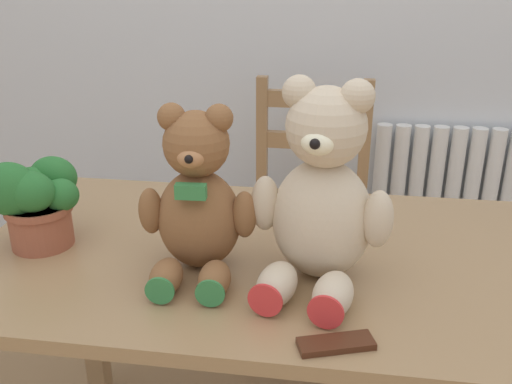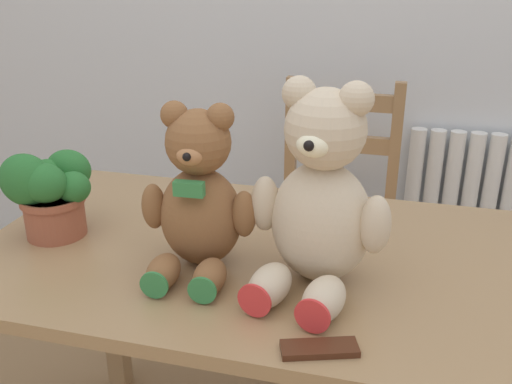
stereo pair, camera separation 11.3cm
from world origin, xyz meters
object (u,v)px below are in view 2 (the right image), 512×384
object	(u,v)px
teddy_bear_left	(199,199)
chocolate_bar	(319,349)
potted_plant	(50,191)
wooden_chair_behind	(333,226)
teddy_bear_right	(320,201)

from	to	relation	value
teddy_bear_left	chocolate_bar	size ratio (longest dim) A/B	2.72
teddy_bear_left	potted_plant	distance (m)	0.38
potted_plant	wooden_chair_behind	bearing A→B (deg)	55.93
teddy_bear_left	potted_plant	world-z (taller)	teddy_bear_left
wooden_chair_behind	chocolate_bar	size ratio (longest dim) A/B	7.61
wooden_chair_behind	teddy_bear_left	world-z (taller)	teddy_bear_left
teddy_bear_left	teddy_bear_right	world-z (taller)	teddy_bear_right
teddy_bear_left	chocolate_bar	world-z (taller)	teddy_bear_left
wooden_chair_behind	teddy_bear_left	xyz separation A→B (m)	(-0.18, -0.87, 0.44)
chocolate_bar	potted_plant	bearing A→B (deg)	157.93
wooden_chair_behind	chocolate_bar	distance (m)	1.14
wooden_chair_behind	teddy_bear_left	bearing A→B (deg)	78.31
teddy_bear_left	teddy_bear_right	bearing A→B (deg)	176.56
teddy_bear_right	potted_plant	bearing A→B (deg)	6.79
wooden_chair_behind	chocolate_bar	world-z (taller)	wooden_chair_behind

